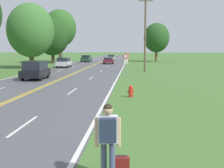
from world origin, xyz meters
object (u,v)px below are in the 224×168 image
car_white_sedan_distant (111,57)px  tree_behind_sign (157,38)px  suitcase (122,167)px  car_silver_hatchback_mid_near (64,62)px  fire_hydrant (131,91)px  tree_left_verge (31,30)px  tree_far_back (60,28)px  car_maroon_hatchback_mid_far (109,60)px  hitchhiker_person (108,134)px  car_black_van_approaching (35,70)px  tree_mid_treeline (52,37)px  traffic_sign (126,59)px  car_dark_green_sedan_receding (86,58)px

car_white_sedan_distant → tree_behind_sign: bearing=60.8°
suitcase → car_white_sedan_distant: 63.93m
car_white_sedan_distant → car_silver_hatchback_mid_near: bearing=-14.2°
suitcase → fire_hydrant: size_ratio=0.74×
suitcase → tree_left_verge: size_ratio=0.06×
tree_far_back → car_white_sedan_distant: size_ratio=2.63×
car_maroon_hatchback_mid_far → car_white_sedan_distant: car_white_sedan_distant is taller
car_white_sedan_distant → hitchhiker_person: bearing=2.2°
suitcase → car_black_van_approaching: bearing=18.9°
suitcase → car_black_van_approaching: 22.48m
car_white_sedan_distant → fire_hydrant: bearing=3.6°
suitcase → car_white_sedan_distant: bearing=-0.9°
tree_left_verge → tree_mid_treeline: bearing=93.0°
traffic_sign → car_black_van_approaching: (-8.81, -2.23, -0.99)m
tree_left_verge → tree_mid_treeline: (-0.73, 13.98, -0.34)m
tree_mid_treeline → car_maroon_hatchback_mid_far: 12.29m
traffic_sign → tree_behind_sign: 36.24m
tree_behind_sign → car_silver_hatchback_mid_near: (-16.22, -20.57, -4.55)m
traffic_sign → car_dark_green_sedan_receding: size_ratio=0.53×
car_dark_green_sedan_receding → fire_hydrant: bearing=-166.1°
fire_hydrant → car_white_sedan_distant: 52.91m
car_silver_hatchback_mid_near → car_white_sedan_distant: bearing=-12.8°
tree_behind_sign → tree_far_back: bearing=-171.3°
traffic_sign → fire_hydrant: bearing=-87.0°
traffic_sign → car_black_van_approaching: traffic_sign is taller
tree_mid_treeline → car_silver_hatchback_mid_near: bearing=-66.4°
car_black_van_approaching → suitcase: bearing=-157.5°
fire_hydrant → car_dark_green_sedan_receding: car_dark_green_sedan_receding is taller
suitcase → tree_behind_sign: size_ratio=0.06×
tree_left_verge → traffic_sign: bearing=-41.1°
car_black_van_approaching → car_dark_green_sedan_receding: (-0.96, 35.90, -0.15)m
tree_behind_sign → car_dark_green_sedan_receding: (-15.72, -1.91, -4.60)m
car_white_sedan_distant → tree_left_verge: bearing=-21.6°
hitchhiker_person → car_black_van_approaching: bearing=18.0°
hitchhiker_person → car_black_van_approaching: size_ratio=0.44×
hitchhiker_person → car_silver_hatchback_mid_near: bearing=9.9°
tree_left_verge → car_dark_green_sedan_receding: tree_left_verge is taller
hitchhiker_person → car_white_sedan_distant: bearing=-1.2°
hitchhiker_person → traffic_sign: bearing=-5.1°
traffic_sign → car_maroon_hatchback_mid_far: bearing=98.9°
tree_mid_treeline → tree_behind_sign: bearing=22.3°
car_black_van_approaching → tree_mid_treeline: bearing=11.0°
hitchhiker_person → tree_far_back: bearing=10.1°
tree_far_back → car_white_sedan_distant: (10.57, 8.71, -6.62)m
car_black_van_approaching → tree_far_back: bearing=8.7°
traffic_sign → car_black_van_approaching: size_ratio=0.62×
fire_hydrant → car_white_sedan_distant: size_ratio=0.17×
tree_behind_sign → tree_far_back: 21.59m
hitchhiker_person → car_silver_hatchback_mid_near: hitchhiker_person is taller
car_silver_hatchback_mid_near → tree_behind_sign: bearing=-39.0°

